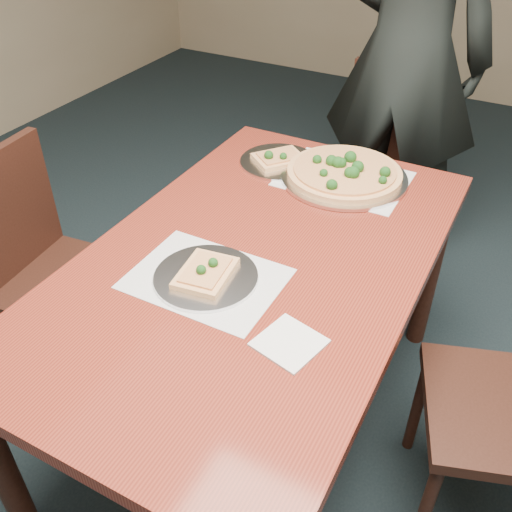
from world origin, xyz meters
The scene contains 10 objects.
dining_table centered at (-0.31, 0.51, 0.66)m, with size 0.90×1.50×0.75m.
chair_far centered at (-0.29, 1.69, 0.52)m, with size 0.42×0.42×0.91m.
chair_left centered at (-1.08, 0.40, 0.52)m, with size 0.46×0.46×0.91m.
diner centered at (-0.28, 1.78, 0.96)m, with size 0.70×0.46×1.91m, color black.
placemat_main centered at (-0.25, 1.04, 0.75)m, with size 0.42×0.32×0.00m, color white.
placemat_near centered at (-0.38, 0.35, 0.75)m, with size 0.40×0.30×0.00m, color white.
pizza_pan centered at (-0.25, 1.04, 0.77)m, with size 0.43×0.43×0.07m.
slice_plate_near centered at (-0.38, 0.35, 0.76)m, with size 0.28×0.28×0.05m.
slice_plate_far centered at (-0.50, 1.04, 0.76)m, with size 0.28×0.28×0.06m.
napkin centered at (-0.08, 0.24, 0.75)m, with size 0.14×0.14×0.01m, color white.
Camera 1 is at (0.30, -0.62, 1.72)m, focal length 40.00 mm.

